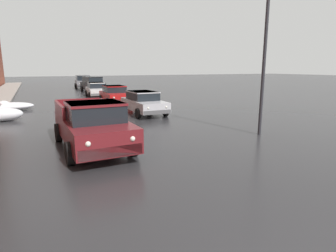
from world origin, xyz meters
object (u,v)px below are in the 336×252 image
Objects in this scene: sedan_red_parked_kerbside_mid at (115,94)px; suv_grey_at_far_intersection at (83,81)px; pickup_truck_maroon_approaching_near_lane at (92,125)px; sedan_silver_parked_kerbside_close at (143,102)px; sedan_white_parked_far_down_block at (96,89)px; suv_black_queued_behind_truck at (92,84)px; street_lamp_post at (264,58)px.

suv_grey_at_far_intersection is at bearing 88.87° from sedan_red_parked_kerbside_mid.
pickup_truck_maroon_approaching_near_lane is 1.22× the size of sedan_silver_parked_kerbside_close.
pickup_truck_maroon_approaching_near_lane is at bearing -102.02° from sedan_white_parked_far_down_block.
suv_black_queued_behind_truck reaches higher than pickup_truck_maroon_approaching_near_lane.
sedan_silver_parked_kerbside_close and sedan_red_parked_kerbside_mid have the same top height.
suv_black_queued_behind_truck is at bearing -89.93° from suv_grey_at_far_intersection.
sedan_white_parked_far_down_block is at bearing 77.98° from pickup_truck_maroon_approaching_near_lane.
sedan_red_parked_kerbside_mid is at bearing -91.13° from suv_grey_at_far_intersection.
suv_grey_at_far_intersection reaches higher than sedan_white_parked_far_down_block.
suv_black_queued_behind_truck and suv_grey_at_far_intersection have the same top height.
suv_grey_at_far_intersection is (0.36, 18.03, 0.23)m from sedan_red_parked_kerbside_mid.
sedan_silver_parked_kerbside_close is (4.39, 6.47, -0.13)m from pickup_truck_maroon_approaching_near_lane.
sedan_silver_parked_kerbside_close is at bearing -87.66° from sedan_white_parked_far_down_block.
sedan_white_parked_far_down_block is 0.92× the size of suv_black_queued_behind_truck.
suv_black_queued_behind_truck is 25.00m from street_lamp_post.
pickup_truck_maroon_approaching_near_lane reaches higher than sedan_silver_parked_kerbside_close.
suv_black_queued_behind_truck is (0.68, 5.56, 0.24)m from sedan_white_parked_far_down_block.
sedan_silver_parked_kerbside_close is 0.99× the size of sedan_white_parked_far_down_block.
sedan_red_parked_kerbside_mid is at bearing -86.79° from sedan_white_parked_far_down_block.
sedan_silver_parked_kerbside_close is 6.17m from sedan_red_parked_kerbside_mid.
suv_grey_at_far_intersection is at bearing 94.37° from street_lamp_post.
sedan_red_parked_kerbside_mid is 0.73× the size of street_lamp_post.
sedan_red_parked_kerbside_mid is 0.98× the size of sedan_white_parked_far_down_block.
suv_black_queued_behind_truck is (0.20, 17.42, 0.24)m from sedan_silver_parked_kerbside_close.
street_lamp_post reaches higher than sedan_white_parked_far_down_block.
street_lamp_post is (6.99, -0.90, 2.36)m from pickup_truck_maroon_approaching_near_lane.
suv_black_queued_behind_truck is at bearing 89.35° from sedan_silver_parked_kerbside_close.
sedan_silver_parked_kerbside_close and sedan_white_parked_far_down_block have the same top height.
pickup_truck_maroon_approaching_near_lane is at bearing -98.49° from suv_grey_at_far_intersection.
suv_grey_at_far_intersection is 0.76× the size of street_lamp_post.
suv_grey_at_far_intersection reaches higher than sedan_red_parked_kerbside_mid.
sedan_silver_parked_kerbside_close is 24.20m from suv_grey_at_far_intersection.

